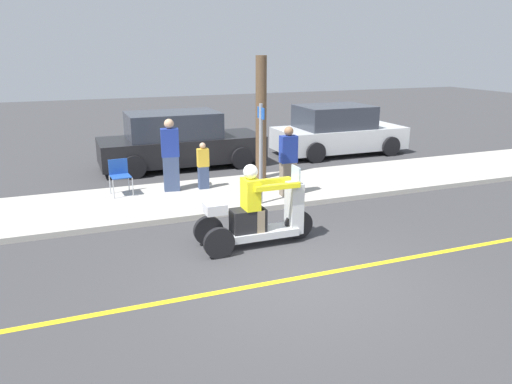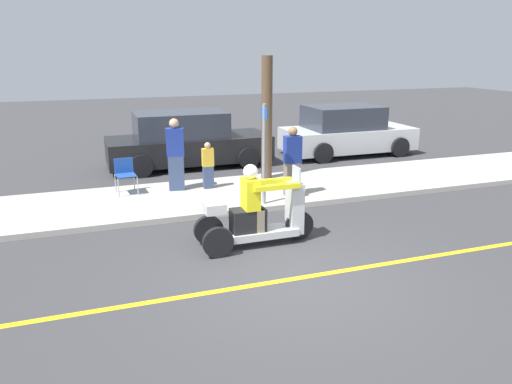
{
  "view_description": "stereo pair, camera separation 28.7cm",
  "coord_description": "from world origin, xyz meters",
  "views": [
    {
      "loc": [
        -3.23,
        -6.35,
        3.47
      ],
      "look_at": [
        -0.13,
        1.52,
        1.0
      ],
      "focal_mm": 35.0,
      "sensor_mm": 36.0,
      "label": 1
    },
    {
      "loc": [
        -2.96,
        -6.45,
        3.47
      ],
      "look_at": [
        -0.13,
        1.52,
        1.0
      ],
      "focal_mm": 35.0,
      "sensor_mm": 36.0,
      "label": 2
    }
  ],
  "objects": [
    {
      "name": "sidewalk_strip",
      "position": [
        0.0,
        4.6,
        0.06
      ],
      "size": [
        28.0,
        2.8,
        0.12
      ],
      "color": "#B2ADA3",
      "rests_on": "ground"
    },
    {
      "name": "parked_car_lot_center",
      "position": [
        5.35,
        8.04,
        0.75
      ],
      "size": [
        4.28,
        2.12,
        1.61
      ],
      "color": "silver",
      "rests_on": "ground"
    },
    {
      "name": "street_sign",
      "position": [
        0.74,
        3.45,
        1.32
      ],
      "size": [
        0.08,
        0.36,
        2.2
      ],
      "color": "gray",
      "rests_on": "sidewalk_strip"
    },
    {
      "name": "motorcycle_trike",
      "position": [
        -0.12,
        1.52,
        0.54
      ],
      "size": [
        2.2,
        0.75,
        1.51
      ],
      "color": "black",
      "rests_on": "ground"
    },
    {
      "name": "ground_plane",
      "position": [
        0.0,
        0.0,
        0.0
      ],
      "size": [
        60.0,
        60.0,
        0.0
      ],
      "primitive_type": "plane",
      "color": "#38383A"
    },
    {
      "name": "parked_car_lot_left",
      "position": [
        -0.01,
        8.08,
        0.77
      ],
      "size": [
        4.78,
        2.05,
        1.64
      ],
      "color": "black",
      "rests_on": "ground"
    },
    {
      "name": "spectator_far_back",
      "position": [
        -0.87,
        5.2,
        0.96
      ],
      "size": [
        0.44,
        0.31,
        1.73
      ],
      "color": "#38476B",
      "rests_on": "sidewalk_strip"
    },
    {
      "name": "spectator_by_tree",
      "position": [
        1.57,
        3.83,
        0.9
      ],
      "size": [
        0.39,
        0.25,
        1.61
      ],
      "color": "#726656",
      "rests_on": "sidewalk_strip"
    },
    {
      "name": "folding_chair_set_back",
      "position": [
        -2.06,
        5.35,
        0.62
      ],
      "size": [
        0.5,
        0.5,
        0.82
      ],
      "color": "#A5A8AD",
      "rests_on": "sidewalk_strip"
    },
    {
      "name": "lane_stripe",
      "position": [
        -0.13,
        0.0,
        0.0
      ],
      "size": [
        24.0,
        0.12,
        0.01
      ],
      "color": "gold",
      "rests_on": "ground"
    },
    {
      "name": "tree_trunk",
      "position": [
        1.58,
        5.53,
        1.69
      ],
      "size": [
        0.28,
        0.28,
        3.15
      ],
      "color": "brown",
      "rests_on": "sidewalk_strip"
    },
    {
      "name": "spectator_with_child",
      "position": [
        -0.11,
        5.09,
        0.67
      ],
      "size": [
        0.27,
        0.16,
        1.14
      ],
      "color": "#38476B",
      "rests_on": "sidewalk_strip"
    }
  ]
}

